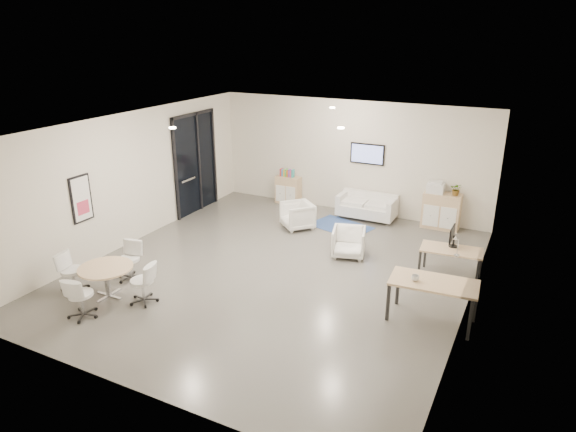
% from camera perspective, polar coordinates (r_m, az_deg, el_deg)
% --- Properties ---
extents(room_shell, '(9.60, 10.60, 4.80)m').
position_cam_1_polar(room_shell, '(10.82, -1.29, 1.59)').
color(room_shell, '#57544F').
rests_on(room_shell, ground).
extents(glass_door, '(0.09, 1.90, 2.85)m').
position_cam_1_polar(glass_door, '(14.94, -10.25, 6.11)').
color(glass_door, black).
rests_on(glass_door, room_shell).
extents(artwork, '(0.05, 0.54, 1.04)m').
position_cam_1_polar(artwork, '(12.05, -21.99, 1.78)').
color(artwork, black).
rests_on(artwork, room_shell).
extents(wall_tv, '(0.98, 0.06, 0.58)m').
position_cam_1_polar(wall_tv, '(14.57, 8.80, 6.84)').
color(wall_tv, black).
rests_on(wall_tv, room_shell).
extents(ceiling_spots, '(3.14, 4.14, 0.03)m').
position_cam_1_polar(ceiling_spots, '(11.25, -0.25, 10.61)').
color(ceiling_spots, '#FFEAC6').
rests_on(ceiling_spots, room_shell).
extents(sideboard_left, '(0.74, 0.39, 0.83)m').
position_cam_1_polar(sideboard_left, '(15.63, 0.02, 2.91)').
color(sideboard_left, tan).
rests_on(sideboard_left, room_shell).
extents(sideboard_right, '(0.96, 0.47, 0.96)m').
position_cam_1_polar(sideboard_right, '(14.21, 16.67, 0.54)').
color(sideboard_right, tan).
rests_on(sideboard_right, room_shell).
extents(books, '(0.43, 0.14, 0.22)m').
position_cam_1_polar(books, '(15.50, -0.10, 4.80)').
color(books, red).
rests_on(books, sideboard_left).
extents(printer, '(0.45, 0.37, 0.31)m').
position_cam_1_polar(printer, '(14.06, 16.10, 3.08)').
color(printer, white).
rests_on(printer, sideboard_right).
extents(loveseat, '(1.60, 0.80, 0.60)m').
position_cam_1_polar(loveseat, '(14.56, 8.79, 1.00)').
color(loveseat, silver).
rests_on(loveseat, room_shell).
extents(blue_rug, '(1.78, 1.42, 0.01)m').
position_cam_1_polar(blue_rug, '(13.95, 5.87, -1.14)').
color(blue_rug, navy).
rests_on(blue_rug, room_shell).
extents(armchair_left, '(1.03, 1.03, 0.78)m').
position_cam_1_polar(armchair_left, '(13.64, 1.05, 0.19)').
color(armchair_left, silver).
rests_on(armchair_left, room_shell).
extents(armchair_right, '(0.90, 0.86, 0.76)m').
position_cam_1_polar(armchair_right, '(12.05, 6.75, -2.77)').
color(armchair_right, silver).
rests_on(armchair_right, room_shell).
extents(desk_rear, '(1.32, 0.74, 0.66)m').
position_cam_1_polar(desk_rear, '(11.41, 17.70, -3.83)').
color(desk_rear, tan).
rests_on(desk_rear, room_shell).
extents(desk_front, '(1.59, 0.88, 0.80)m').
position_cam_1_polar(desk_front, '(9.60, 15.87, -7.45)').
color(desk_front, tan).
rests_on(desk_front, room_shell).
extents(monitor, '(0.20, 0.50, 0.44)m').
position_cam_1_polar(monitor, '(11.44, 17.79, -2.12)').
color(monitor, black).
rests_on(monitor, desk_rear).
extents(round_table, '(1.06, 1.06, 0.64)m').
position_cam_1_polar(round_table, '(10.74, -19.58, -5.79)').
color(round_table, tan).
rests_on(round_table, room_shell).
extents(meeting_chairs, '(2.23, 2.23, 0.82)m').
position_cam_1_polar(meeting_chairs, '(10.81, -19.49, -6.49)').
color(meeting_chairs, white).
rests_on(meeting_chairs, room_shell).
extents(plant_cabinet, '(0.32, 0.35, 0.26)m').
position_cam_1_polar(plant_cabinet, '(13.97, 18.20, 2.69)').
color(plant_cabinet, '#3F7F3F').
rests_on(plant_cabinet, sideboard_right).
extents(plant_floor, '(0.20, 0.31, 0.13)m').
position_cam_1_polar(plant_floor, '(11.65, -19.45, -6.39)').
color(plant_floor, '#3F7F3F').
rests_on(plant_floor, room_shell).
extents(cup, '(0.15, 0.12, 0.14)m').
position_cam_1_polar(cup, '(9.48, 13.96, -6.63)').
color(cup, white).
rests_on(cup, desk_front).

